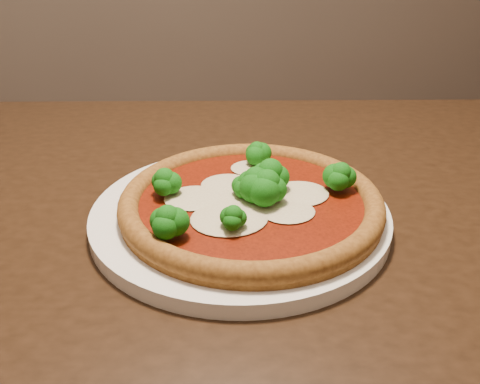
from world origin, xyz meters
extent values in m
cube|color=black|center=(-0.06, -0.17, 0.73)|extent=(1.31, 1.05, 0.04)
cylinder|color=black|center=(0.53, 0.07, 0.35)|extent=(0.06, 0.06, 0.71)
cylinder|color=white|center=(-0.04, -0.23, 0.76)|extent=(0.35, 0.35, 0.02)
cylinder|color=brown|center=(-0.03, -0.23, 0.77)|extent=(0.30, 0.30, 0.01)
torus|color=brown|center=(-0.03, -0.23, 0.78)|extent=(0.31, 0.31, 0.02)
cylinder|color=#691405|center=(-0.03, -0.23, 0.78)|extent=(0.26, 0.26, 0.00)
ellipsoid|color=beige|center=(0.00, -0.18, 0.78)|extent=(0.06, 0.05, 0.00)
ellipsoid|color=beige|center=(-0.01, -0.15, 0.78)|extent=(0.05, 0.05, 0.00)
ellipsoid|color=beige|center=(-0.06, -0.27, 0.78)|extent=(0.09, 0.08, 0.01)
ellipsoid|color=beige|center=(0.03, -0.23, 0.78)|extent=(0.07, 0.06, 0.01)
ellipsoid|color=beige|center=(0.00, -0.27, 0.78)|extent=(0.06, 0.05, 0.00)
ellipsoid|color=beige|center=(-0.09, -0.22, 0.78)|extent=(0.07, 0.06, 0.01)
ellipsoid|color=beige|center=(-0.03, -0.23, 0.78)|extent=(0.09, 0.08, 0.01)
ellipsoid|color=beige|center=(-0.05, -0.19, 0.78)|extent=(0.06, 0.06, 0.01)
ellipsoid|color=#167E14|center=(0.00, -0.22, 0.81)|extent=(0.05, 0.05, 0.04)
ellipsoid|color=#167E14|center=(-0.06, -0.30, 0.80)|extent=(0.03, 0.03, 0.03)
ellipsoid|color=#167E14|center=(-0.13, -0.30, 0.81)|extent=(0.04, 0.04, 0.04)
ellipsoid|color=#167E14|center=(-0.03, -0.24, 0.81)|extent=(0.05, 0.05, 0.04)
ellipsoid|color=#167E14|center=(-0.13, -0.20, 0.80)|extent=(0.04, 0.04, 0.04)
ellipsoid|color=#167E14|center=(0.00, -0.14, 0.80)|extent=(0.04, 0.04, 0.03)
ellipsoid|color=#167E14|center=(0.08, -0.24, 0.81)|extent=(0.04, 0.04, 0.04)
ellipsoid|color=#167E14|center=(-0.01, -0.25, 0.81)|extent=(0.05, 0.05, 0.04)
ellipsoid|color=#167E14|center=(-0.04, -0.23, 0.80)|extent=(0.03, 0.03, 0.03)
camera|label=1|loc=(-0.16, -0.76, 1.08)|focal=40.00mm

